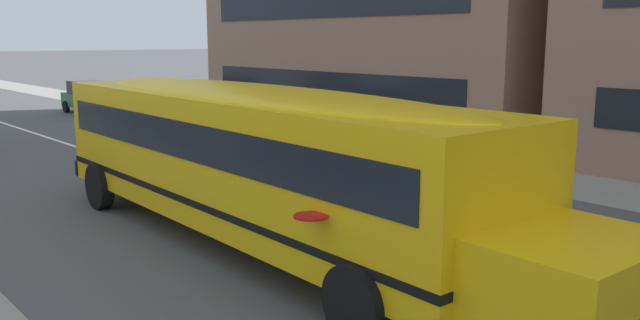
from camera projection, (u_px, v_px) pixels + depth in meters
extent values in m
plane|color=#4C4C4F|center=(238.00, 199.00, 15.78)|extent=(400.00, 400.00, 0.00)
cube|color=gray|center=(440.00, 161.00, 20.59)|extent=(120.00, 3.00, 0.01)
cube|color=silver|center=(238.00, 199.00, 15.78)|extent=(110.00, 0.16, 0.01)
cube|color=yellow|center=(252.00, 157.00, 12.14)|extent=(11.33, 2.88, 2.25)
cube|color=yellow|center=(574.00, 287.00, 7.31)|extent=(1.70, 2.20, 1.13)
cube|color=black|center=(128.00, 163.00, 16.67)|extent=(0.28, 2.56, 0.37)
cube|color=black|center=(251.00, 135.00, 12.07)|extent=(10.66, 2.90, 0.66)
cube|color=black|center=(252.00, 192.00, 12.26)|extent=(11.35, 2.91, 0.12)
ellipsoid|color=yellow|center=(251.00, 95.00, 11.93)|extent=(10.88, 2.66, 0.37)
cylinder|color=red|center=(311.00, 216.00, 8.50)|extent=(0.46, 0.46, 0.03)
cylinder|color=black|center=(484.00, 261.00, 9.86)|extent=(1.03, 0.32, 1.02)
cylinder|color=black|center=(356.00, 303.00, 8.28)|extent=(1.03, 0.32, 1.02)
cylinder|color=black|center=(201.00, 172.00, 16.40)|extent=(1.03, 0.32, 1.02)
cylinder|color=black|center=(99.00, 186.00, 14.82)|extent=(1.03, 0.32, 1.02)
cube|color=#C1B28E|center=(222.00, 124.00, 24.61)|extent=(3.91, 1.71, 0.70)
cube|color=black|center=(219.00, 105.00, 24.60)|extent=(2.20, 1.57, 0.64)
cylinder|color=black|center=(261.00, 135.00, 24.26)|extent=(0.60, 0.18, 0.60)
cylinder|color=black|center=(222.00, 139.00, 23.16)|extent=(0.60, 0.18, 0.60)
cylinder|color=black|center=(223.00, 128.00, 26.19)|extent=(0.60, 0.18, 0.60)
cylinder|color=black|center=(184.00, 132.00, 25.10)|extent=(0.60, 0.18, 0.60)
cube|color=#236038|center=(92.00, 101.00, 33.72)|extent=(3.91, 1.72, 0.70)
cube|color=black|center=(90.00, 87.00, 33.71)|extent=(2.21, 1.57, 0.64)
cylinder|color=black|center=(119.00, 108.00, 33.35)|extent=(0.60, 0.18, 0.60)
cylinder|color=black|center=(85.00, 111.00, 32.27)|extent=(0.60, 0.18, 0.60)
cylinder|color=black|center=(98.00, 105.00, 35.30)|extent=(0.60, 0.18, 0.60)
cylinder|color=black|center=(66.00, 107.00, 34.21)|extent=(0.60, 0.18, 0.60)
cube|color=black|center=(320.00, 85.00, 26.76)|extent=(14.49, 0.04, 1.10)
cube|color=black|center=(320.00, 4.00, 26.18)|extent=(14.49, 0.04, 1.10)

